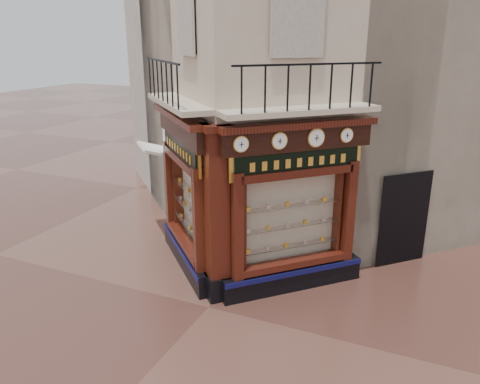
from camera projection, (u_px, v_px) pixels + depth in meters
The scene contains 15 objects.
ground at pixel (208, 307), 10.28m from camera, with size 80.00×80.00×0.00m, color #4F2D25.
main_building at pixel (301, 25), 13.74m from camera, with size 8.00×8.00×12.00m, color beige.
neighbour_left at pixel (254, 42), 17.00m from camera, with size 8.00×8.00×11.00m, color beige.
neighbour_right at pixel (396, 42), 15.10m from camera, with size 8.00×8.00×11.00m, color beige.
shopfront_left at pixel (185, 193), 11.56m from camera, with size 2.86×2.86×3.98m.
shopfront_right at pixel (294, 209), 10.48m from camera, with size 2.86×2.86×3.98m.
corner_pilaster at pixel (217, 217), 10.10m from camera, with size 0.85×0.85×3.98m.
balcony at pixel (236, 106), 10.25m from camera, with size 5.94×2.97×1.03m.
clock_a at pixel (241, 144), 9.33m from camera, with size 0.28×0.28×0.34m.
clock_b at pixel (279, 141), 9.62m from camera, with size 0.29×0.29×0.37m.
clock_c at pixel (316, 138), 9.92m from camera, with size 0.33×0.33×0.41m.
clock_d at pixel (347, 135), 10.18m from camera, with size 0.27×0.27×0.33m.
awning at pixel (159, 233), 14.22m from camera, with size 1.33×0.80×0.08m, color white, non-canonical shape.
signboard_left at pixel (181, 149), 11.18m from camera, with size 2.28×2.28×0.61m.
signboard_right at pixel (298, 162), 10.06m from camera, with size 2.28×2.28×0.61m.
Camera 1 is at (4.26, -7.92, 5.65)m, focal length 35.00 mm.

